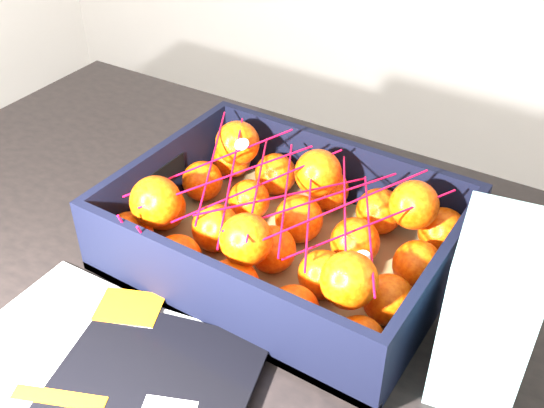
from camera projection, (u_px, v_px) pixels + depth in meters
The scene contains 6 objects.
table at pixel (224, 318), 0.92m from camera, with size 1.22×0.83×0.75m.
magazine_stack at pixel (89, 395), 0.68m from camera, with size 0.39×0.33×0.02m.
produce_crate at pixel (284, 241), 0.85m from camera, with size 0.42×0.32×0.11m.
clementine_heap at pixel (284, 227), 0.84m from camera, with size 0.40×0.30×0.11m.
mesh_net at pixel (277, 196), 0.81m from camera, with size 0.35×0.28×0.09m.
retail_carton at pixel (489, 309), 0.66m from camera, with size 0.08×0.13×0.19m, color white.
Camera 1 is at (0.54, -0.21, 1.33)m, focal length 43.09 mm.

